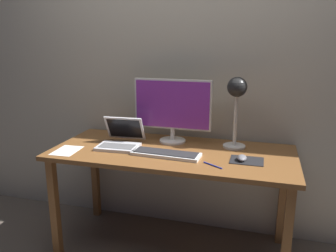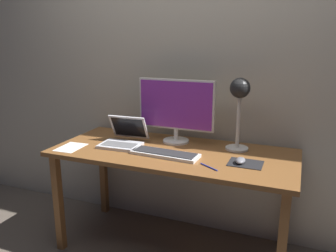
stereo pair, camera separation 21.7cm
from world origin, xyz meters
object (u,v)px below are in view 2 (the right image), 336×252
Objects in this scene: keyboard_main at (165,154)px; pen at (209,167)px; desk_lamp at (240,98)px; laptop at (124,136)px; monitor at (176,108)px; mouse at (240,160)px.

pen is (0.31, -0.10, -0.01)m from keyboard_main.
laptop is at bearing -167.18° from desk_lamp.
monitor reaches higher than laptop.
monitor is 1.23× the size of keyboard_main.
pen is at bearing -102.80° from desk_lamp.
monitor is 0.45m from desk_lamp.
mouse is at bearing 4.01° from keyboard_main.
desk_lamp is (0.40, 0.29, 0.34)m from keyboard_main.
desk_lamp is (0.76, 0.17, 0.30)m from laptop.
desk_lamp is 0.43m from mouse.
monitor reaches higher than pen.
laptop is at bearing 174.13° from mouse.
pen is at bearing -17.82° from laptop.
mouse reaches higher than pen.
desk_lamp is at bearing -0.98° from monitor.
monitor is 3.94× the size of pen.
monitor is 1.15× the size of desk_lamp.
mouse reaches higher than keyboard_main.
monitor is at bearing 131.59° from pen.
desk_lamp reaches higher than laptop.
desk_lamp is at bearing 35.91° from keyboard_main.
pen is at bearing -48.41° from monitor.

